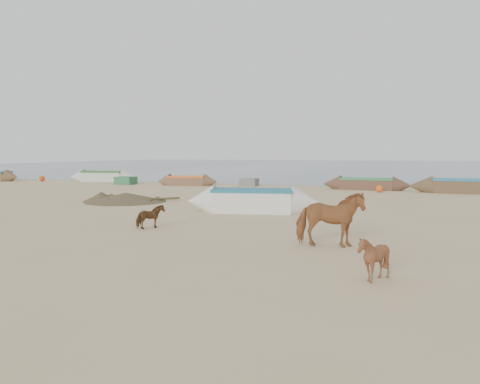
# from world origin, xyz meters

# --- Properties ---
(ground) EXTENTS (140.00, 140.00, 0.00)m
(ground) POSITION_xyz_m (0.00, 0.00, 0.00)
(ground) COLOR tan
(ground) RESTS_ON ground
(sea) EXTENTS (160.00, 160.00, 0.00)m
(sea) POSITION_xyz_m (0.00, 82.00, 0.01)
(sea) COLOR slate
(sea) RESTS_ON ground
(cow_adult) EXTENTS (1.85, 1.07, 1.48)m
(cow_adult) POSITION_xyz_m (3.93, -0.28, 0.74)
(cow_adult) COLOR #965A31
(cow_adult) RESTS_ON ground
(calf_front) EXTENTS (1.01, 0.96, 0.90)m
(calf_front) POSITION_xyz_m (5.20, -3.30, 0.45)
(calf_front) COLOR brown
(calf_front) RESTS_ON ground
(calf_right) EXTENTS (0.77, 0.86, 0.77)m
(calf_right) POSITION_xyz_m (-1.96, 0.81, 0.39)
(calf_right) COLOR #54351B
(calf_right) RESTS_ON ground
(near_canoe) EXTENTS (5.72, 2.41, 0.97)m
(near_canoe) POSITION_xyz_m (-0.11, 5.95, 0.49)
(near_canoe) COLOR silver
(near_canoe) RESTS_ON ground
(debris_pile) EXTENTS (4.35, 4.35, 0.46)m
(debris_pile) POSITION_xyz_m (-7.38, 7.83, 0.23)
(debris_pile) COLOR brown
(debris_pile) RESTS_ON ground
(waterline_canoes) EXTENTS (62.01, 4.68, 0.90)m
(waterline_canoes) POSITION_xyz_m (0.58, 19.86, 0.41)
(waterline_canoes) COLOR brown
(waterline_canoes) RESTS_ON ground
(beach_clutter) EXTENTS (45.20, 3.48, 0.64)m
(beach_clutter) POSITION_xyz_m (4.10, 19.55, 0.30)
(beach_clutter) COLOR #306C43
(beach_clutter) RESTS_ON ground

